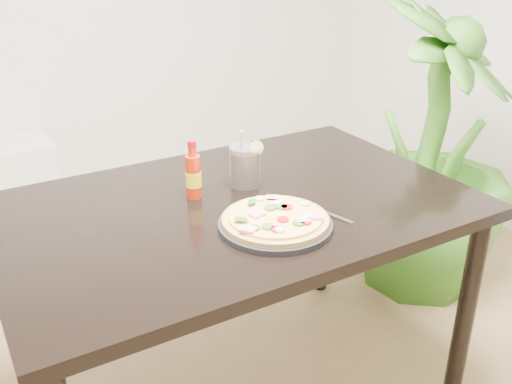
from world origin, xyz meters
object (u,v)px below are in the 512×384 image
pizza (276,219)px  cola_cup (245,167)px  dining_table (236,226)px  hot_sauce_bottle (193,175)px  fork (324,212)px  plate (275,225)px  houseplant (432,150)px

pizza → cola_cup: bearing=76.6°
dining_table → hot_sauce_bottle: (-0.09, 0.09, 0.16)m
hot_sauce_bottle → dining_table: bearing=-45.4°
pizza → fork: size_ratio=1.58×
cola_cup → fork: cola_cup is taller
plate → houseplant: bearing=21.9°
cola_cup → houseplant: houseplant is taller
hot_sauce_bottle → fork: (0.28, -0.29, -0.07)m
pizza → houseplant: size_ratio=0.23×
pizza → houseplant: houseplant is taller
hot_sauce_bottle → plate: bearing=-69.6°
plate → fork: (0.17, 0.00, -0.01)m
dining_table → hot_sauce_bottle: size_ratio=7.67×
dining_table → pizza: 0.23m
pizza → hot_sauce_bottle: size_ratio=1.61×
dining_table → pizza: bearing=-85.2°
plate → hot_sauce_bottle: hot_sauce_bottle is taller
houseplant → fork: bearing=-154.6°
pizza → fork: bearing=1.1°
houseplant → dining_table: bearing=-167.9°
dining_table → plate: 0.22m
fork → cola_cup: bearing=92.7°
pizza → dining_table: bearing=94.8°
plate → hot_sauce_bottle: bearing=110.4°
dining_table → cola_cup: (0.09, 0.10, 0.15)m
fork → houseplant: (0.90, 0.43, -0.11)m
dining_table → pizza: pizza is taller
fork → dining_table: bearing=117.5°
fork → hot_sauce_bottle: bearing=117.9°
plate → cola_cup: bearing=76.4°
pizza → fork: (0.17, 0.00, -0.02)m
fork → houseplant: bearing=9.6°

